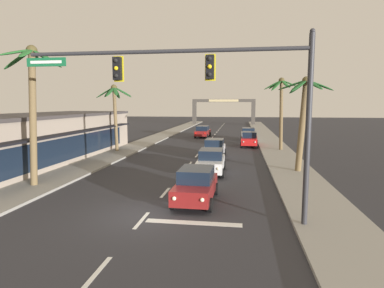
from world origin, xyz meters
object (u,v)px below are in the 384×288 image
Objects in this scene: sedan_fifth_in_queue at (214,148)px; storefront_strip_left at (28,140)px; sedan_lead_at_stop_bar at (196,185)px; sedan_oncoming_far at (203,132)px; sedan_parked_mid_kerb at (249,139)px; sedan_third_in_queue at (211,161)px; palm_right_third at (281,100)px; palm_left_second at (115,103)px; town_gateway_arch at (224,108)px; palm_left_nearest at (32,93)px; palm_right_second at (303,109)px; traffic_signal_mast at (216,88)px; sedan_parked_nearest_kerb at (248,134)px.

sedan_fifth_in_queue is 15.69m from storefront_strip_left.
sedan_lead_at_stop_bar is 0.99× the size of sedan_oncoming_far.
sedan_oncoming_far is 11.40m from sedan_parked_mid_kerb.
sedan_third_in_queue is (0.14, 6.83, 0.00)m from sedan_lead_at_stop_bar.
sedan_oncoming_far is 16.41m from palm_right_third.
sedan_oncoming_far is at bearing 66.16° from palm_left_second.
palm_left_second is at bearing -100.36° from town_gateway_arch.
sedan_fifth_in_queue is 0.17× the size of storefront_strip_left.
palm_left_nearest reaches higher than palm_left_second.
palm_right_second is (6.47, 7.88, 3.65)m from sedan_lead_at_stop_bar.
traffic_signal_mast is 2.63× the size of sedan_fifth_in_queue.
sedan_fifth_in_queue is 0.66× the size of palm_right_second.
sedan_third_in_queue and sedan_parked_mid_kerb have the same top height.
sedan_parked_nearest_kerb is 0.66× the size of palm_left_second.
palm_right_second is 0.25× the size of storefront_strip_left.
sedan_oncoming_far is 1.01× the size of sedan_parked_nearest_kerb.
palm_right_third is at bearing -52.82° from sedan_oncoming_far.
sedan_fifth_in_queue is 16.17m from palm_left_nearest.
palm_right_second reaches higher than sedan_parked_mid_kerb.
sedan_parked_nearest_kerb and sedan_parked_mid_kerb have the same top height.
sedan_third_in_queue is 0.55× the size of palm_left_nearest.
sedan_parked_nearest_kerb is at bearing 81.85° from sedan_third_in_queue.
traffic_signal_mast is 11.95m from palm_right_second.
sedan_third_in_queue is at bearing -170.59° from palm_right_second.
traffic_signal_mast is at bearing -94.68° from sedan_parked_mid_kerb.
sedan_third_in_queue is at bearing -87.87° from town_gateway_arch.
town_gateway_arch is (12.84, 53.76, 1.94)m from storefront_strip_left.
sedan_lead_at_stop_bar is 0.66× the size of palm_right_second.
traffic_signal_mast is 34.77m from sedan_oncoming_far.
sedan_fifth_in_queue is 18.00m from sedan_oncoming_far.
sedan_parked_mid_kerb is 0.17× the size of storefront_strip_left.
palm_right_second reaches higher than sedan_oncoming_far.
palm_right_second is (6.33, 1.05, 3.65)m from sedan_third_in_queue.
sedan_lead_at_stop_bar is at bearing -89.24° from sedan_fifth_in_queue.
sedan_parked_mid_kerb is 24.75m from palm_left_nearest.
palm_right_third is 43.64m from town_gateway_arch.
sedan_fifth_in_queue is 14.96m from sedan_parked_nearest_kerb.
traffic_signal_mast is 2.61× the size of sedan_parked_mid_kerb.
sedan_lead_at_stop_bar is 16.76m from storefront_strip_left.
sedan_oncoming_far is 0.60× the size of palm_right_third.
traffic_signal_mast is at bearing -82.53° from sedan_oncoming_far.
sedan_third_in_queue is 14.96m from storefront_strip_left.
sedan_parked_mid_kerb is (3.38, 8.37, 0.00)m from sedan_fifth_in_queue.
storefront_strip_left is (-21.21, 0.03, -2.48)m from palm_right_second.
palm_right_second is 54.44m from town_gateway_arch.
sedan_lead_at_stop_bar is 22.26m from sedan_parked_mid_kerb.
palm_left_nearest is at bearing -115.45° from sedan_parked_nearest_kerb.
sedan_fifth_in_queue is (-0.18, 13.66, 0.00)m from sedan_lead_at_stop_bar.
town_gateway_arch is (8.45, 46.20, -1.00)m from palm_left_second.
storefront_strip_left is at bearing -131.42° from sedan_parked_nearest_kerb.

